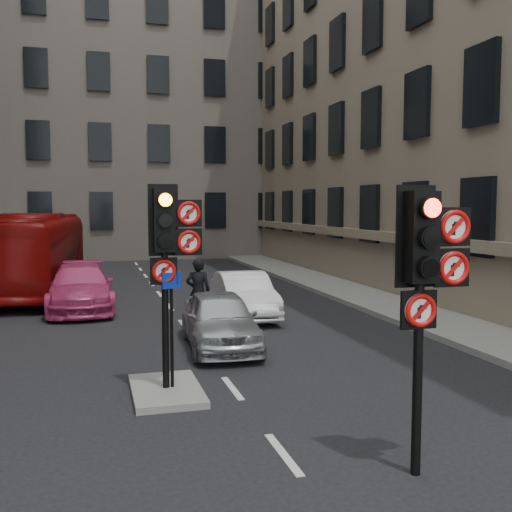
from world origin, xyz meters
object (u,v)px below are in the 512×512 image
car_silver (220,319)px  car_pink (80,288)px  car_white (244,295)px  motorcycle (227,313)px  signal_near (427,267)px  motorcyclist (198,292)px  bus_red (35,253)px  signal_far (169,241)px  info_sign (172,313)px

car_silver → car_pink: (-3.23, 6.15, 0.05)m
car_white → motorcycle: bearing=-113.3°
car_white → car_pink: bearing=153.9°
car_silver → motorcycle: (0.50, 1.52, -0.14)m
car_white → motorcycle: car_white is taller
signal_near → motorcyclist: 10.07m
car_silver → bus_red: bearing=117.9°
car_white → car_silver: bearing=-110.5°
car_silver → motorcyclist: 2.76m
motorcycle → motorcyclist: (-0.53, 1.24, 0.40)m
car_pink → motorcycle: 5.95m
car_pink → motorcycle: size_ratio=2.81×
signal_far → info_sign: bearing=-32.6°
motorcycle → info_sign: info_sign is taller
motorcyclist → car_white: bearing=-136.9°
signal_near → bus_red: 18.86m
motorcycle → car_white: bearing=72.6°
car_white → motorcyclist: (-1.53, -0.86, 0.27)m
bus_red → motorcyclist: (4.90, -7.98, -0.58)m
signal_near → motorcyclist: bearing=96.3°
car_pink → motorcyclist: motorcyclist is taller
car_pink → bus_red: bus_red is taller
info_sign → motorcyclist: bearing=57.3°
car_white → car_pink: car_pink is taller
signal_far → signal_near: bearing=-57.0°
signal_near → motorcyclist: signal_near is taller
signal_near → bus_red: (-5.99, 17.86, -1.07)m
car_pink → info_sign: bearing=-80.7°
motorcycle → info_sign: 5.16m
car_pink → info_sign: info_sign is taller
car_white → motorcyclist: bearing=-148.5°
motorcyclist → car_silver: bearing=104.2°
car_silver → info_sign: info_sign is taller
motorcyclist → info_sign: bearing=89.4°
info_sign → signal_near: bearing=-75.6°
signal_far → car_silver: 4.03m
car_pink → motorcyclist: bearing=-47.8°
car_silver → car_white: size_ratio=0.98×
bus_red → info_sign: size_ratio=5.30×
signal_near → info_sign: (-2.58, 3.99, -1.14)m
car_white → motorcyclist: size_ratio=2.16×
bus_red → motorcycle: size_ratio=6.17×
bus_red → info_sign: 14.28m
car_pink → motorcyclist: 4.67m
signal_far → motorcyclist: size_ratio=1.92×
bus_red → signal_far: bearing=-71.7°
signal_near → car_silver: 7.45m
bus_red → info_sign: bearing=-71.6°
signal_near → bus_red: bearing=108.5°
signal_far → car_silver: size_ratio=0.91×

